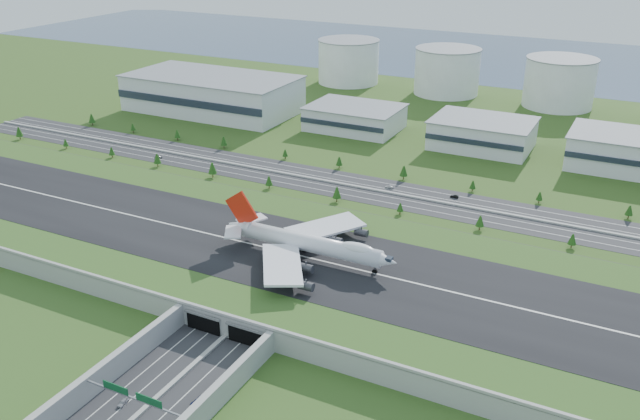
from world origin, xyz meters
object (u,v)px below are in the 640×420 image
at_px(fuel_tank_a, 348,62).
at_px(car_5, 454,196).
at_px(boeing_747, 308,243).
at_px(car_0, 123,402).
at_px(car_4, 159,157).
at_px(car_7, 390,187).
at_px(car_2, 199,401).

height_order(fuel_tank_a, car_5, fuel_tank_a).
relative_size(boeing_747, car_0, 17.64).
height_order(fuel_tank_a, car_4, fuel_tank_a).
bearing_deg(car_0, car_7, 83.17).
xyz_separation_m(car_4, car_5, (172.11, 19.67, -0.07)).
height_order(boeing_747, car_2, boeing_747).
bearing_deg(car_7, car_2, 4.29).
bearing_deg(fuel_tank_a, car_2, -71.30).
xyz_separation_m(fuel_tank_a, car_4, (-18.32, -225.47, -16.62)).
bearing_deg(car_4, boeing_747, -126.21).
xyz_separation_m(fuel_tank_a, car_0, (112.86, -402.09, -16.66)).
xyz_separation_m(boeing_747, car_4, (-143.79, 84.22, -13.61)).
bearing_deg(car_0, car_2, 23.33).
relative_size(boeing_747, car_5, 17.91).
bearing_deg(car_5, car_7, -84.30).
relative_size(fuel_tank_a, car_4, 11.24).
bearing_deg(car_2, car_7, -81.73).
bearing_deg(fuel_tank_a, car_4, -94.64).
relative_size(car_0, car_4, 0.95).
relative_size(car_5, car_7, 0.87).
distance_m(fuel_tank_a, car_4, 226.82).
bearing_deg(car_5, car_4, -82.54).
bearing_deg(car_5, fuel_tank_a, -142.29).
xyz_separation_m(boeing_747, car_2, (7.04, -81.91, -13.54)).
height_order(car_4, car_5, car_4).
relative_size(fuel_tank_a, car_7, 10.47).
xyz_separation_m(car_0, car_4, (-131.18, 176.62, 0.04)).
xyz_separation_m(car_0, car_5, (40.93, 196.29, -0.03)).
height_order(car_0, car_2, car_2).
bearing_deg(car_7, car_5, 95.11).
height_order(car_5, car_7, car_7).
height_order(car_0, car_7, car_0).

